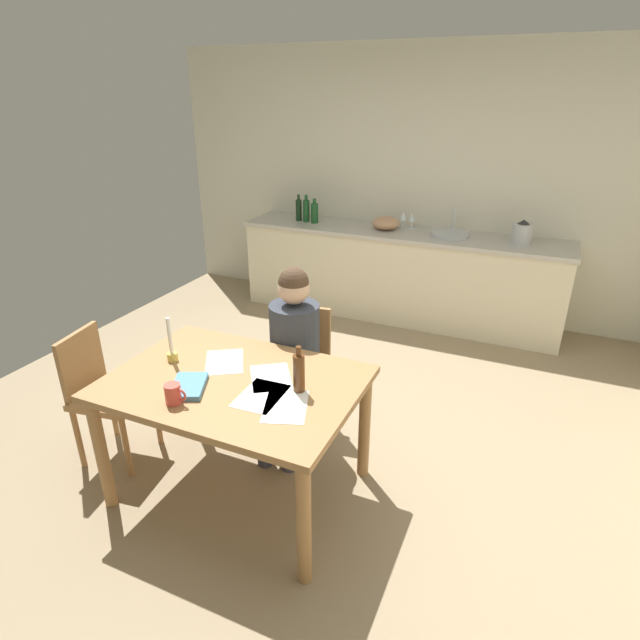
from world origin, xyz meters
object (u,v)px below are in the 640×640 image
object	(u,v)px
wine_bottle_on_table	(299,372)
sink_unit	(450,234)
bottle_oil	(299,210)
mixing_bowl	(386,223)
bottle_wine_red	(315,213)
wine_glass_by_kettle	(403,217)
person_seated	(291,349)
bottle_vinegar	(306,210)
stovetop_kettle	(522,233)
candlestick	(171,349)
wine_glass_near_sink	(412,217)
chair_at_table	(300,365)
book_magazine	(188,386)
chair_side_empty	(104,390)
coffee_mug	(174,394)
dining_table	(235,396)

from	to	relation	value
wine_bottle_on_table	sink_unit	distance (m)	2.84
bottle_oil	mixing_bowl	xyz separation A→B (m)	(0.96, 0.02, -0.05)
bottle_wine_red	wine_glass_by_kettle	world-z (taller)	bottle_wine_red
person_seated	wine_glass_by_kettle	bearing A→B (deg)	89.60
sink_unit	bottle_vinegar	world-z (taller)	bottle_vinegar
stovetop_kettle	wine_bottle_on_table	bearing A→B (deg)	-106.61
person_seated	bottle_oil	size ratio (longest dim) A/B	4.38
candlestick	wine_glass_by_kettle	size ratio (longest dim) A/B	1.76
candlestick	bottle_wine_red	xyz separation A→B (m)	(-0.38, 2.80, 0.19)
wine_glass_by_kettle	wine_glass_near_sink	bearing A→B (deg)	0.00
chair_at_table	person_seated	xyz separation A→B (m)	(0.02, -0.15, 0.20)
person_seated	wine_glass_near_sink	world-z (taller)	person_seated
bottle_oil	bottle_vinegar	distance (m)	0.09
person_seated	book_magazine	xyz separation A→B (m)	(-0.23, -0.74, 0.08)
chair_side_empty	bottle_wine_red	distance (m)	2.95
bottle_oil	bottle_vinegar	xyz separation A→B (m)	(0.09, -0.01, 0.00)
coffee_mug	mixing_bowl	bearing A→B (deg)	88.38
coffee_mug	book_magazine	world-z (taller)	coffee_mug
sink_unit	wine_glass_by_kettle	world-z (taller)	sink_unit
sink_unit	wine_glass_by_kettle	bearing A→B (deg)	163.86
chair_side_empty	bottle_oil	size ratio (longest dim) A/B	3.13
bottle_vinegar	wine_glass_by_kettle	distance (m)	1.01
dining_table	wine_bottle_on_table	xyz separation A→B (m)	(0.37, 0.05, 0.21)
sink_unit	mixing_bowl	bearing A→B (deg)	179.73
candlestick	wine_glass_near_sink	size ratio (longest dim) A/B	1.76
bottle_vinegar	stovetop_kettle	bearing A→B (deg)	0.42
dining_table	bottle_oil	bearing A→B (deg)	109.43
stovetop_kettle	wine_glass_by_kettle	bearing A→B (deg)	172.51
bottle_vinegar	mixing_bowl	world-z (taller)	bottle_vinegar
wine_glass_near_sink	wine_glass_by_kettle	bearing A→B (deg)	180.00
wine_bottle_on_table	coffee_mug	bearing A→B (deg)	-145.44
person_seated	bottle_wine_red	distance (m)	2.46
wine_bottle_on_table	bottle_oil	xyz separation A→B (m)	(-1.38, 2.82, 0.16)
book_magazine	wine_glass_near_sink	bearing A→B (deg)	59.31
coffee_mug	bottle_oil	size ratio (longest dim) A/B	0.44
bottle_oil	wine_glass_by_kettle	xyz separation A→B (m)	(1.09, 0.16, -0.01)
chair_at_table	sink_unit	distance (m)	2.28
coffee_mug	bottle_vinegar	world-z (taller)	bottle_vinegar
wine_bottle_on_table	wine_glass_near_sink	world-z (taller)	wine_glass_near_sink
bottle_wine_red	stovetop_kettle	bearing A→B (deg)	1.04
person_seated	coffee_mug	distance (m)	0.91
person_seated	candlestick	world-z (taller)	person_seated
wine_bottle_on_table	mixing_bowl	world-z (taller)	mixing_bowl
chair_side_empty	mixing_bowl	distance (m)	3.11
person_seated	mixing_bowl	bearing A→B (deg)	92.85
person_seated	wine_bottle_on_table	size ratio (longest dim) A/B	4.63
mixing_bowl	wine_glass_by_kettle	distance (m)	0.20
wine_glass_near_sink	stovetop_kettle	bearing A→B (deg)	-8.12
mixing_bowl	wine_glass_near_sink	world-z (taller)	wine_glass_near_sink
wine_glass_near_sink	bottle_oil	bearing A→B (deg)	-172.28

